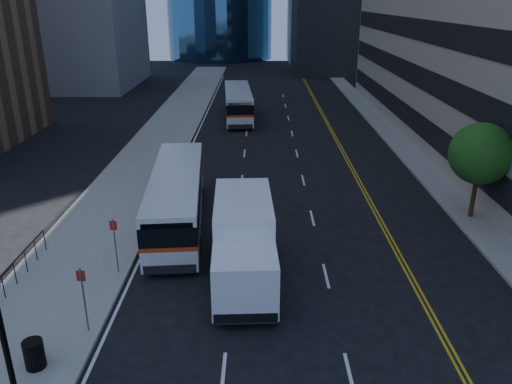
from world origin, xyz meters
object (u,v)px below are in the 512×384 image
at_px(bus_front, 177,197).
at_px(box_truck, 244,242).
at_px(street_tree, 481,154).
at_px(lamp_post, 5,343).
at_px(bus_rear, 238,102).
at_px(trash_can, 34,354).

relative_size(bus_front, box_truck, 1.60).
bearing_deg(street_tree, lamp_post, -142.13).
distance_m(street_tree, bus_rear, 27.50).
bearing_deg(trash_can, bus_rear, 82.03).
bearing_deg(bus_rear, box_truck, -91.56).
xyz_separation_m(street_tree, bus_front, (-15.60, -0.87, -2.07)).
bearing_deg(box_truck, bus_rear, 90.11).
xyz_separation_m(lamp_post, bus_rear, (4.54, 37.89, -1.16)).
relative_size(lamp_post, trash_can, 4.77).
bearing_deg(bus_rear, trash_can, -102.29).
xyz_separation_m(bus_rear, box_truck, (1.46, -30.17, 0.19)).
bearing_deg(street_tree, trash_can, -147.27).
xyz_separation_m(lamp_post, bus_front, (2.40, 13.13, -1.16)).
relative_size(bus_front, trash_can, 11.83).
relative_size(street_tree, bus_front, 0.45).
height_order(bus_rear, box_truck, box_truck).
relative_size(street_tree, trash_can, 5.34).
bearing_deg(bus_rear, street_tree, -64.92).
bearing_deg(bus_front, trash_can, -109.70).
relative_size(lamp_post, box_truck, 0.65).
distance_m(street_tree, bus_front, 15.76).
distance_m(bus_rear, box_truck, 30.20).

